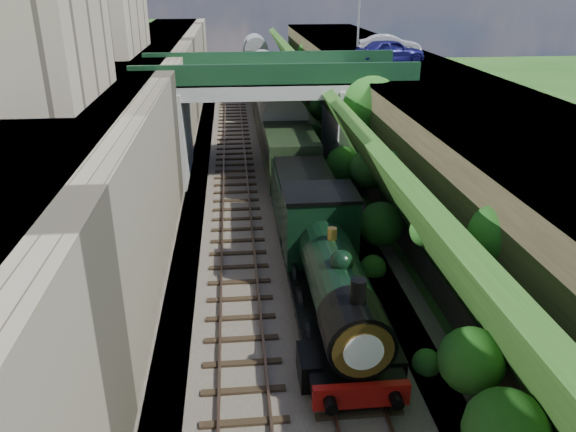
{
  "coord_description": "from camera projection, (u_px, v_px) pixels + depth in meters",
  "views": [
    {
      "loc": [
        -2.01,
        -10.03,
        11.43
      ],
      "look_at": [
        0.0,
        10.14,
        2.9
      ],
      "focal_mm": 35.0,
      "sensor_mm": 36.0,
      "label": 1
    }
  ],
  "objects": [
    {
      "name": "track_left",
      "position": [
        236.0,
        193.0,
        31.88
      ],
      "size": [
        2.5,
        90.0,
        0.2
      ],
      "color": "black",
      "rests_on": "trackbed"
    },
    {
      "name": "embankment_slope",
      "position": [
        364.0,
        153.0,
        30.47
      ],
      "size": [
        4.38,
        90.0,
        6.36
      ],
      "color": "#1E4714",
      "rests_on": "ground"
    },
    {
      "name": "building_far",
      "position": [
        97.0,
        4.0,
        36.49
      ],
      "size": [
        5.0,
        10.0,
        6.0
      ],
      "primitive_type": "cube",
      "color": "gray",
      "rests_on": "street_plateau_left"
    },
    {
      "name": "track_right",
      "position": [
        292.0,
        192.0,
        32.17
      ],
      "size": [
        2.5,
        90.0,
        0.2
      ],
      "color": "black",
      "rests_on": "trackbed"
    },
    {
      "name": "building_near",
      "position": [
        41.0,
        47.0,
        22.29
      ],
      "size": [
        4.0,
        8.0,
        4.0
      ],
      "primitive_type": "cube",
      "color": "gray",
      "rests_on": "street_plateau_left"
    },
    {
      "name": "road_bridge",
      "position": [
        281.0,
        110.0,
        34.33
      ],
      "size": [
        16.0,
        6.4,
        7.25
      ],
      "color": "gray",
      "rests_on": "ground"
    },
    {
      "name": "street_plateau_left",
      "position": [
        102.0,
        141.0,
        29.98
      ],
      "size": [
        6.0,
        90.0,
        7.0
      ],
      "primitive_type": "cube",
      "color": "#262628",
      "rests_on": "ground"
    },
    {
      "name": "coach_front",
      "position": [
        281.0,
        131.0,
        37.75
      ],
      "size": [
        2.9,
        18.0,
        3.7
      ],
      "color": "black",
      "rests_on": "trackbed"
    },
    {
      "name": "car_blue",
      "position": [
        390.0,
        51.0,
        37.6
      ],
      "size": [
        5.01,
        3.05,
        1.6
      ],
      "primitive_type": "imported",
      "rotation": [
        0.0,
        0.0,
        1.84
      ],
      "color": "#151457",
      "rests_on": "street_plateau_right"
    },
    {
      "name": "coach_rear",
      "position": [
        256.0,
        59.0,
        72.24
      ],
      "size": [
        2.9,
        18.0,
        3.7
      ],
      "color": "black",
      "rests_on": "trackbed"
    },
    {
      "name": "locomotive",
      "position": [
        332.0,
        277.0,
        19.51
      ],
      "size": [
        3.1,
        10.23,
        3.83
      ],
      "color": "black",
      "rests_on": "trackbed"
    },
    {
      "name": "lamppost",
      "position": [
        360.0,
        9.0,
        38.84
      ],
      "size": [
        0.87,
        0.15,
        6.0
      ],
      "color": "gray",
      "rests_on": "street_plateau_right"
    },
    {
      "name": "coach_middle",
      "position": [
        264.0,
        84.0,
        55.0
      ],
      "size": [
        2.9,
        18.0,
        3.7
      ],
      "color": "black",
      "rests_on": "trackbed"
    },
    {
      "name": "car_silver",
      "position": [
        390.0,
        45.0,
        41.71
      ],
      "size": [
        4.7,
        2.24,
        1.49
      ],
      "primitive_type": "imported",
      "rotation": [
        0.0,
        0.0,
        1.42
      ],
      "color": "#B0B0B5",
      "rests_on": "street_plateau_right"
    },
    {
      "name": "tender",
      "position": [
        305.0,
        206.0,
        26.37
      ],
      "size": [
        2.7,
        6.0,
        3.05
      ],
      "color": "black",
      "rests_on": "trackbed"
    },
    {
      "name": "tree",
      "position": [
        371.0,
        108.0,
        32.28
      ],
      "size": [
        3.6,
        3.8,
        6.6
      ],
      "color": "black",
      "rests_on": "ground"
    },
    {
      "name": "trackbed",
      "position": [
        271.0,
        195.0,
        32.12
      ],
      "size": [
        10.0,
        90.0,
        0.2
      ],
      "primitive_type": "cube",
      "color": "#473F38",
      "rests_on": "ground"
    },
    {
      "name": "street_plateau_right",
      "position": [
        437.0,
        139.0,
        31.81
      ],
      "size": [
        8.0,
        90.0,
        6.25
      ],
      "primitive_type": "cube",
      "color": "#262628",
      "rests_on": "ground"
    },
    {
      "name": "retaining_wall",
      "position": [
        169.0,
        139.0,
        30.3
      ],
      "size": [
        1.0,
        90.0,
        7.0
      ],
      "primitive_type": "cube",
      "color": "#756B56",
      "rests_on": "ground"
    }
  ]
}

